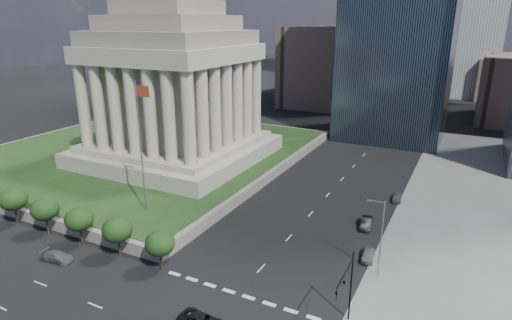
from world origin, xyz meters
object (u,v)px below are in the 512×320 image
Objects in this scene: war_memorial at (172,65)px; parked_sedan_near at (368,255)px; traffic_signal_ne at (347,285)px; street_lamp_north at (380,234)px; flagpole at (141,140)px; suv_grey at (57,256)px; parked_sedan_mid at (366,223)px; parked_sedan_far at (397,197)px.

war_memorial is 10.16× the size of parked_sedan_near.
street_lamp_north is at bearing 85.81° from traffic_signal_ne.
flagpole is 19.32m from suv_grey.
suv_grey is at bearing -148.38° from parked_sedan_mid.
parked_sedan_near is at bearing 118.43° from street_lamp_north.
suv_grey is 54.12m from parked_sedan_far.
parked_sedan_far is (33.33, 25.88, -12.48)m from flagpole.
traffic_signal_ne is 2.08× the size of parked_sedan_near.
parked_sedan_mid is at bearing 96.81° from parked_sedan_near.
parked_sedan_far is (0.00, 21.50, -0.02)m from parked_sedan_near.
parked_sedan_far is at bearing -47.45° from suv_grey.
war_memorial is 28.16m from flagpole.
traffic_signal_ne is 1.80× the size of parked_sedan_mid.
flagpole is 5.21× the size of parked_sedan_near.
parked_sedan_near is at bearing -96.16° from parked_sedan_far.
traffic_signal_ne is at bearing -90.00° from parked_sedan_mid.
street_lamp_north is 25.45m from parked_sedan_far.
street_lamp_north is at bearing -73.44° from suv_grey.
traffic_signal_ne is (34.33, -10.30, -7.86)m from flagpole.
war_memorial is 8.90× the size of suv_grey.
parked_sedan_far is (36.04, 40.38, -0.00)m from suv_grey.
parked_sedan_far is (-1.00, 36.18, -4.62)m from traffic_signal_ne.
parked_sedan_near is (36.04, 18.88, 0.02)m from suv_grey.
suv_grey is 0.98× the size of parked_sedan_mid.
war_memorial is at bearing 154.08° from street_lamp_north.
parked_sedan_near is 9.35m from parked_sedan_mid.
flagpole is at bearing 163.29° from traffic_signal_ne.
war_memorial is 50.05m from parked_sedan_far.
parked_sedan_mid is at bearing -13.77° from war_memorial.
parked_sedan_near is 1.03× the size of parked_sedan_far.
war_memorial is 4.88× the size of traffic_signal_ne.
street_lamp_north is at bearing -79.45° from parked_sedan_mid.
suv_grey is (9.46, -38.50, -20.76)m from war_memorial.
flagpole is 2.50× the size of traffic_signal_ne.
traffic_signal_ne is 24.39m from parked_sedan_mid.
parked_sedan_near is 21.50m from parked_sedan_far.
parked_sedan_near is (45.50, -19.62, -20.75)m from war_memorial.
traffic_signal_ne is at bearing -94.58° from parked_sedan_far.
traffic_signal_ne reaches higher than parked_sedan_near.
street_lamp_north reaches higher than traffic_signal_ne.
traffic_signal_ne is 15.42m from parked_sedan_near.
flagpole reaches higher than parked_sedan_far.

